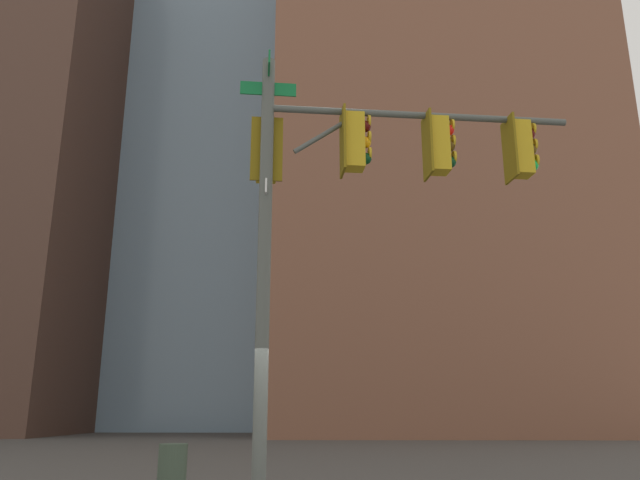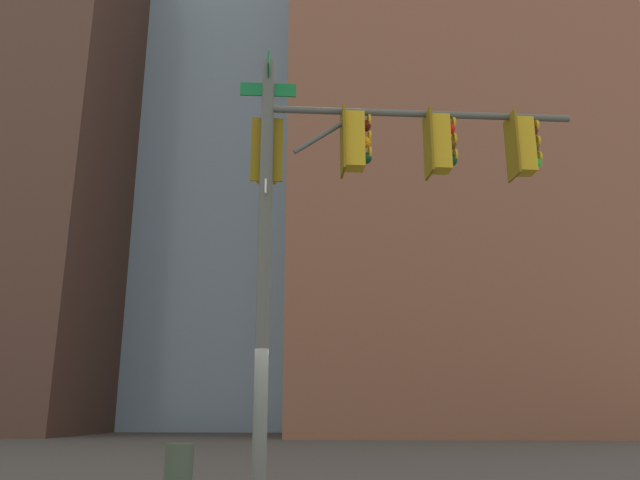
% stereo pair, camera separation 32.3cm
% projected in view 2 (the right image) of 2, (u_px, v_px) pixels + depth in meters
% --- Properties ---
extents(signal_pole_assembly, '(5.78, 1.37, 7.50)m').
position_uv_depth(signal_pole_assembly, '(357.00, 179.00, 10.45)').
color(signal_pole_assembly, '#4C514C').
rests_on(signal_pole_assembly, ground_plane).
extents(litter_bin, '(0.56, 0.56, 0.95)m').
position_uv_depth(litter_bin, '(179.00, 469.00, 12.17)').
color(litter_bin, '#384738').
rests_on(litter_bin, ground_plane).
extents(building_brick_midblock, '(22.87, 16.38, 45.31)m').
position_uv_depth(building_brick_midblock, '(448.00, 125.00, 47.37)').
color(building_brick_midblock, brown).
rests_on(building_brick_midblock, ground_plane).
extents(building_glass_tower, '(30.63, 26.86, 62.62)m').
position_uv_depth(building_glass_tower, '(254.00, 125.00, 66.79)').
color(building_glass_tower, '#7A99B2').
rests_on(building_glass_tower, ground_plane).
extents(building_brick_farside, '(16.21, 19.58, 42.31)m').
position_uv_depth(building_brick_farside, '(414.00, 235.00, 71.51)').
color(building_brick_farside, brown).
rests_on(building_brick_farside, ground_plane).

